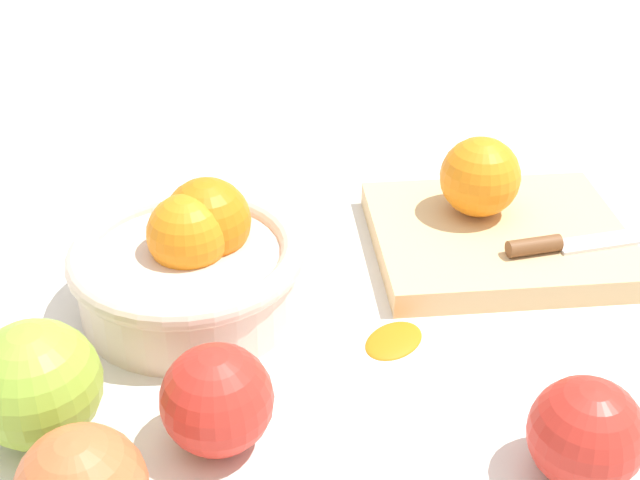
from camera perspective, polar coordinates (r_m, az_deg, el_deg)
The scene contains 9 objects.
ground_plane at distance 0.66m, azimuth 2.99°, elevation -5.61°, with size 2.40×2.40×0.00m, color silver.
bowl at distance 0.67m, azimuth -8.47°, elevation -1.51°, with size 0.18×0.18×0.10m.
cutting_board at distance 0.76m, azimuth 11.58°, elevation 0.14°, with size 0.21×0.18×0.02m, color #DBB77F.
orange_on_board at distance 0.76m, azimuth 10.43°, elevation 4.08°, with size 0.07×0.07×0.07m, color orange.
knife at distance 0.74m, azimuth 16.10°, elevation -0.18°, with size 0.16×0.03×0.01m.
apple_front_left_2 at distance 0.58m, azimuth -18.08°, elevation -8.95°, with size 0.08×0.08×0.08m, color #8EB738.
apple_front_right at distance 0.55m, azimuth 17.00°, elevation -12.04°, with size 0.07×0.07×0.07m, color red.
apple_front_left_3 at distance 0.55m, azimuth -6.76°, elevation -10.34°, with size 0.07×0.07×0.07m, color red.
citrus_peel at distance 0.65m, azimuth 4.86°, elevation -6.33°, with size 0.05×0.04×0.01m, color orange.
Camera 1 is at (-0.21, -0.48, 0.41)m, focal length 48.92 mm.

